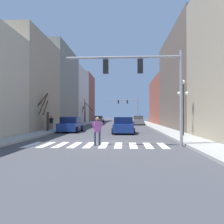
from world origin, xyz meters
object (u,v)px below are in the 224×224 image
street_lamp_right_corner (183,96)px  traffic_signal_far (129,104)px  street_tree_left_far (45,113)px  pedestrian_on_left_sidewalk (97,129)px  traffic_signal_near (146,76)px  car_parked_right_mid (123,126)px  car_parked_left_mid (71,125)px  car_driving_away_lane (99,120)px  car_at_intersection (138,121)px  pedestrian_waiting_at_curb (51,122)px  street_tree_right_near (85,112)px

street_lamp_right_corner → traffic_signal_far: bearing=95.8°
traffic_signal_far → street_tree_left_far: traffic_signal_far is taller
pedestrian_on_left_sidewalk → traffic_signal_near: bearing=150.1°
traffic_signal_near → street_tree_left_far: traffic_signal_near is taller
car_parked_right_mid → street_tree_left_far: size_ratio=1.06×
car_parked_left_mid → traffic_signal_far: bearing=-11.9°
car_driving_away_lane → car_at_intersection: size_ratio=1.00×
pedestrian_waiting_at_curb → street_tree_left_far: size_ratio=0.38×
pedestrian_on_left_sidewalk → street_tree_right_near: street_tree_right_near is taller
car_at_intersection → car_parked_left_mid: (-8.34, -16.81, -0.02)m
traffic_signal_near → pedestrian_on_left_sidewalk: bearing=176.7°
traffic_signal_near → pedestrian_waiting_at_curb: (-9.72, 11.52, -3.11)m
pedestrian_waiting_at_curb → traffic_signal_near: bearing=149.8°
traffic_signal_near → car_parked_right_mid: 9.63m
traffic_signal_far → car_parked_left_mid: size_ratio=1.87×
pedestrian_waiting_at_curb → pedestrian_on_left_sidewalk: 13.22m
car_parked_left_mid → street_tree_right_near: 23.45m
car_driving_away_lane → pedestrian_waiting_at_curb: size_ratio=2.75×
street_lamp_right_corner → car_driving_away_lane: size_ratio=1.06×
car_parked_right_mid → traffic_signal_near: bearing=-171.1°
car_driving_away_lane → pedestrian_on_left_sidewalk: (4.21, -36.35, 0.28)m
traffic_signal_far → car_parked_left_mid: (-6.90, -32.88, -3.72)m
traffic_signal_far → street_tree_right_near: traffic_signal_far is taller
street_lamp_right_corner → street_tree_left_far: bearing=160.6°
pedestrian_on_left_sidewalk → car_at_intersection: bearing=-125.5°
street_lamp_right_corner → car_parked_left_mid: size_ratio=1.11×
car_parked_right_mid → pedestrian_on_left_sidewalk: (-1.54, -8.72, 0.26)m
street_lamp_right_corner → car_at_intersection: bearing=96.3°
street_lamp_right_corner → street_tree_left_far: 14.36m
car_at_intersection → car_parked_left_mid: size_ratio=1.05×
pedestrian_waiting_at_curb → street_tree_right_near: street_tree_right_near is taller
car_driving_away_lane → car_at_intersection: 12.66m
traffic_signal_near → car_parked_right_mid: size_ratio=1.61×
car_parked_right_mid → street_tree_right_near: street_tree_right_near is taller
traffic_signal_far → car_parked_left_mid: traffic_signal_far is taller
traffic_signal_near → traffic_signal_far: bearing=90.3°
pedestrian_waiting_at_curb → pedestrian_on_left_sidewalk: bearing=140.5°
street_lamp_right_corner → car_parked_left_mid: (-10.72, 4.89, -2.64)m
car_parked_right_mid → pedestrian_waiting_at_curb: pedestrian_waiting_at_curb is taller
traffic_signal_near → car_at_intersection: bearing=87.4°
traffic_signal_far → car_driving_away_lane: traffic_signal_far is taller
traffic_signal_far → car_at_intersection: traffic_signal_far is taller
traffic_signal_near → traffic_signal_far: traffic_signal_far is taller
street_tree_right_near → car_parked_left_mid: bearing=-83.5°
street_lamp_right_corner → car_parked_right_mid: bearing=144.5°
traffic_signal_near → pedestrian_waiting_at_curb: 15.39m
traffic_signal_near → pedestrian_waiting_at_curb: traffic_signal_near is taller
car_driving_away_lane → pedestrian_on_left_sidewalk: 36.60m
traffic_signal_far → car_driving_away_lane: 10.27m
street_lamp_right_corner → traffic_signal_near: bearing=-124.1°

